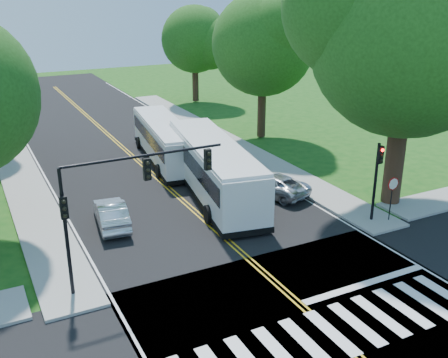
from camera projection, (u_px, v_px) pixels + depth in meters
ground at (324, 326)px, 20.28m from camera, size 140.00×140.00×0.00m
road at (160, 181)px, 35.31m from camera, size 14.00×96.00×0.01m
cross_road at (324, 325)px, 20.28m from camera, size 60.00×12.00×0.01m
center_line at (141, 164)px, 38.65m from camera, size 0.36×70.00×0.01m
edge_line_w at (46, 178)px, 35.75m from camera, size 0.12×70.00×0.01m
edge_line_e at (223, 151)px, 41.55m from camera, size 0.12×70.00×0.01m
crosswalk at (332, 332)px, 19.86m from camera, size 12.60×3.00×0.01m
stop_bar at (365, 284)px, 23.11m from camera, size 6.60×0.40×0.01m
sidewalk_nw at (17, 168)px, 37.60m from camera, size 2.60×40.00×0.15m
sidewalk_ne at (223, 139)px, 44.67m from camera, size 2.60×40.00×0.15m
tree_ne_big at (409, 40)px, 28.30m from camera, size 10.80×10.80×14.91m
tree_east_mid at (263, 44)px, 42.49m from camera, size 8.40×8.40×11.93m
tree_east_far at (195, 39)px, 56.62m from camera, size 7.20×7.20×10.34m
signal_nw at (121, 191)px, 21.63m from camera, size 7.15×0.46×5.66m
signal_ne at (377, 172)px, 28.12m from camera, size 0.30×0.46×4.40m
stop_sign at (393, 188)px, 28.40m from camera, size 0.76×0.08×2.53m
bus_lead at (213, 168)px, 32.33m from camera, size 5.04×13.38×3.39m
bus_follow at (164, 140)px, 38.84m from camera, size 4.05×11.79×2.99m
hatchback at (111, 214)px, 28.43m from camera, size 2.04×4.49×1.43m
suv at (273, 184)px, 32.77m from camera, size 3.58×5.20×1.32m
dark_sedan at (229, 156)px, 38.27m from camera, size 2.14×4.56×1.29m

